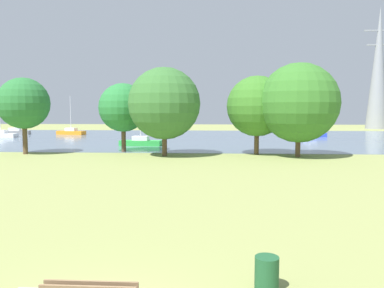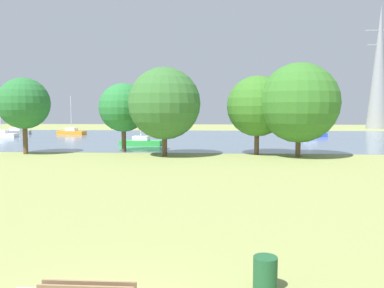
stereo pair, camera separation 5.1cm
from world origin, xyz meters
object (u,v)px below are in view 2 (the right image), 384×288
(litter_bin, at_px, (265,274))
(tree_east_near, at_px, (24,103))
(sailboat_orange, at_px, (72,132))
(tree_east_far, at_px, (164,104))
(sailboat_blue, at_px, (310,134))
(tree_mid_shore, at_px, (257,106))
(electricity_pylon, at_px, (379,68))
(sailboat_green, at_px, (141,142))
(sailboat_gray, at_px, (15,132))
(sailboat_white, at_px, (1,134))
(tree_west_far, at_px, (123,108))
(tree_west_near, at_px, (299,103))

(litter_bin, xyz_separation_m, tree_east_near, (-18.98, 26.46, 4.33))
(sailboat_orange, height_order, tree_east_far, tree_east_far)
(tree_east_near, bearing_deg, sailboat_blue, 37.29)
(tree_mid_shore, xyz_separation_m, electricity_pylon, (30.99, 50.18, 8.61))
(sailboat_green, relative_size, tree_east_near, 0.80)
(sailboat_blue, relative_size, tree_mid_shore, 1.10)
(litter_bin, bearing_deg, tree_mid_shore, 84.50)
(sailboat_orange, xyz_separation_m, sailboat_green, (15.39, -19.06, -0.01))
(sailboat_gray, xyz_separation_m, sailboat_orange, (9.57, 0.23, -0.01))
(sailboat_blue, bearing_deg, sailboat_white, -175.60)
(sailboat_orange, bearing_deg, sailboat_white, -138.79)
(sailboat_blue, height_order, sailboat_green, sailboat_blue)
(tree_west_far, relative_size, tree_east_far, 0.85)
(sailboat_green, bearing_deg, tree_mid_shore, -32.59)
(sailboat_green, bearing_deg, litter_bin, -74.57)
(tree_west_far, relative_size, tree_west_near, 0.82)
(sailboat_orange, distance_m, sailboat_white, 10.77)
(sailboat_white, height_order, tree_east_far, tree_east_far)
(electricity_pylon, bearing_deg, tree_east_far, -127.15)
(electricity_pylon, bearing_deg, sailboat_white, -155.66)
(sailboat_white, xyz_separation_m, tree_mid_shore, (35.91, -19.91, 4.03))
(sailboat_green, height_order, tree_west_near, tree_west_near)
(litter_bin, height_order, sailboat_blue, sailboat_blue)
(sailboat_white, relative_size, sailboat_green, 1.02)
(litter_bin, relative_size, tree_mid_shore, 0.11)
(sailboat_gray, height_order, tree_west_near, tree_west_near)
(sailboat_white, bearing_deg, tree_mid_shore, -29.00)
(sailboat_gray, distance_m, tree_east_near, 32.22)
(tree_mid_shore, bearing_deg, electricity_pylon, 58.30)
(tree_east_near, distance_m, tree_west_near, 25.07)
(tree_west_near, bearing_deg, tree_east_near, 178.38)
(sailboat_white, xyz_separation_m, tree_east_near, (14.29, -20.92, 4.28))
(sailboat_gray, bearing_deg, tree_east_far, -44.55)
(sailboat_gray, xyz_separation_m, electricity_pylon, (68.37, 23.41, 12.62))
(sailboat_blue, bearing_deg, tree_west_far, -136.75)
(sailboat_gray, relative_size, tree_west_near, 0.85)
(sailboat_gray, relative_size, sailboat_green, 1.24)
(tree_east_far, bearing_deg, tree_east_near, 176.68)
(tree_east_far, relative_size, tree_mid_shore, 1.09)
(litter_bin, bearing_deg, tree_west_near, 76.71)
(sailboat_white, relative_size, tree_west_far, 0.86)
(tree_east_near, height_order, tree_west_near, tree_west_near)
(sailboat_green, distance_m, tree_west_near, 19.06)
(tree_east_near, xyz_separation_m, tree_west_far, (8.76, 2.48, -0.38))
(litter_bin, xyz_separation_m, tree_west_far, (-10.22, 28.94, 3.95))
(tree_west_far, bearing_deg, tree_west_near, -11.05)
(electricity_pylon, bearing_deg, sailboat_blue, -127.46)
(tree_west_far, xyz_separation_m, electricity_pylon, (43.86, 48.71, 8.73))
(litter_bin, height_order, sailboat_orange, sailboat_orange)
(sailboat_gray, relative_size, tree_east_far, 0.89)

